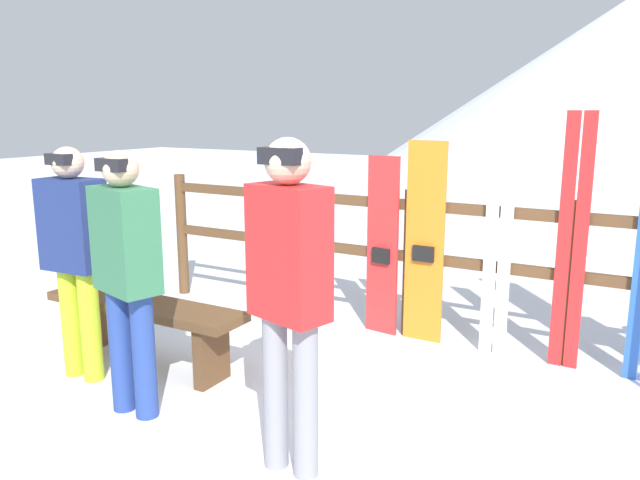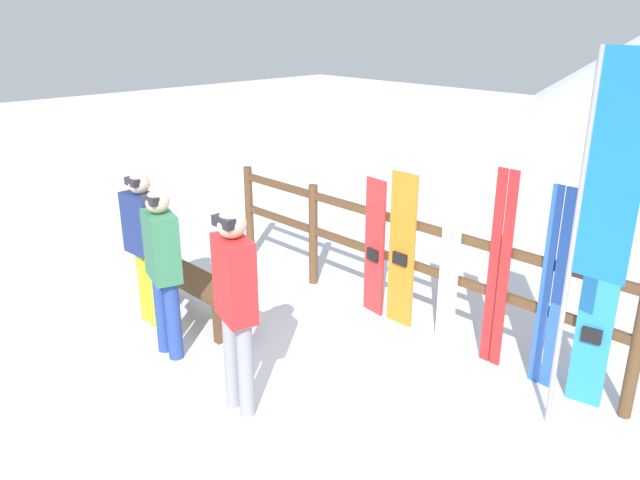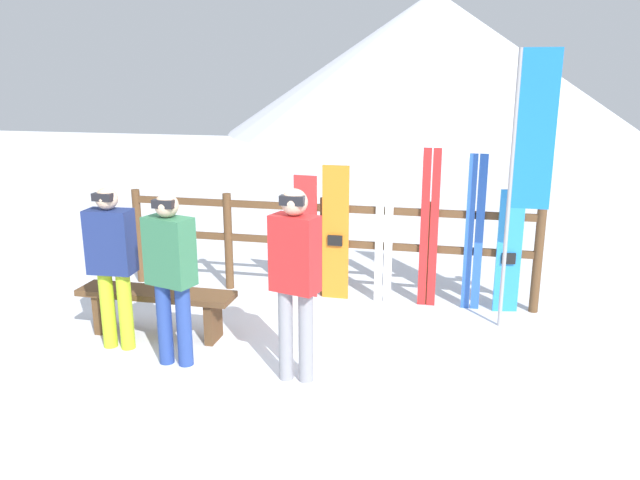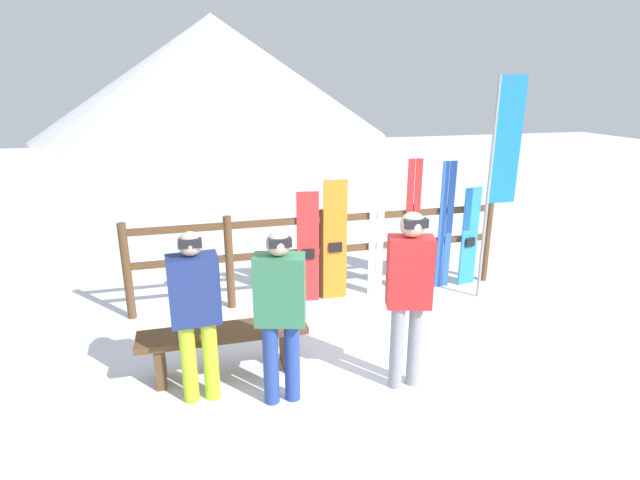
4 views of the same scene
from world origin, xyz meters
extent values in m
plane|color=white|center=(0.00, 0.00, 0.00)|extent=(40.00, 40.00, 0.00)
cone|color=silver|center=(0.00, 23.85, 3.00)|extent=(18.00, 18.00, 6.00)
cylinder|color=brown|center=(-2.37, 1.85, 0.59)|extent=(0.10, 0.10, 1.18)
cylinder|color=brown|center=(-1.18, 1.85, 0.59)|extent=(0.10, 0.10, 1.18)
cylinder|color=brown|center=(0.00, 1.85, 0.59)|extent=(0.10, 0.10, 1.18)
cylinder|color=brown|center=(1.18, 1.85, 0.59)|extent=(0.10, 0.10, 1.18)
cylinder|color=brown|center=(2.37, 1.85, 0.59)|extent=(0.10, 0.10, 1.18)
cube|color=brown|center=(0.00, 1.85, 0.65)|extent=(4.73, 0.05, 0.08)
cube|color=brown|center=(0.00, 1.85, 1.06)|extent=(4.73, 0.05, 0.08)
cube|color=brown|center=(-1.37, 0.35, 0.44)|extent=(1.58, 0.36, 0.06)
cube|color=brown|center=(-1.97, 0.35, 0.21)|extent=(0.08, 0.29, 0.41)
cube|color=brown|center=(-0.78, 0.35, 0.21)|extent=(0.08, 0.29, 0.41)
cylinder|color=#B7D826|center=(-1.70, 0.00, 0.38)|extent=(0.13, 0.13, 0.75)
cylinder|color=#B7D826|center=(-1.51, 0.00, 0.38)|extent=(0.13, 0.13, 0.75)
cube|color=navy|center=(-1.61, 0.00, 1.05)|extent=(0.43, 0.25, 0.60)
sphere|color=#D8B293|center=(-1.61, 0.00, 1.45)|extent=(0.20, 0.20, 0.20)
cube|color=black|center=(-1.61, -0.06, 1.48)|extent=(0.18, 0.07, 0.07)
cylinder|color=navy|center=(-1.01, -0.20, 0.38)|extent=(0.13, 0.13, 0.76)
cylinder|color=navy|center=(-0.83, -0.20, 0.38)|extent=(0.13, 0.13, 0.76)
cube|color=#33724C|center=(-0.92, -0.20, 1.06)|extent=(0.46, 0.33, 0.60)
sphere|color=#D8B293|center=(-0.92, -0.20, 1.46)|extent=(0.21, 0.21, 0.21)
cube|color=black|center=(-0.92, -0.26, 1.49)|extent=(0.19, 0.07, 0.07)
cylinder|color=gray|center=(0.13, -0.26, 0.40)|extent=(0.12, 0.12, 0.81)
cylinder|color=gray|center=(0.30, -0.26, 0.40)|extent=(0.12, 0.12, 0.81)
cube|color=red|center=(0.22, -0.26, 1.13)|extent=(0.43, 0.31, 0.64)
sphere|color=#D8B293|center=(0.22, -0.26, 1.55)|extent=(0.22, 0.22, 0.22)
cube|color=black|center=(0.22, -0.32, 1.58)|extent=(0.20, 0.08, 0.08)
cube|color=red|center=(-0.21, 1.80, 0.72)|extent=(0.28, 0.06, 1.44)
cube|color=black|center=(-0.21, 1.77, 0.65)|extent=(0.15, 0.05, 0.12)
cube|color=orange|center=(0.14, 1.80, 0.78)|extent=(0.31, 0.03, 1.56)
cube|color=black|center=(0.14, 1.77, 0.70)|extent=(0.17, 0.03, 0.12)
cube|color=white|center=(0.65, 1.80, 0.87)|extent=(0.09, 0.02, 1.74)
cube|color=white|center=(0.75, 1.80, 0.87)|extent=(0.09, 0.02, 1.74)
cube|color=red|center=(1.14, 1.80, 0.89)|extent=(0.09, 0.02, 1.78)
cube|color=red|center=(1.25, 1.80, 0.89)|extent=(0.09, 0.02, 1.78)
cube|color=blue|center=(1.63, 1.80, 0.87)|extent=(0.09, 0.02, 1.73)
cube|color=blue|center=(1.73, 1.80, 0.87)|extent=(0.09, 0.02, 1.73)
cube|color=#288CE0|center=(2.06, 1.80, 0.68)|extent=(0.27, 0.08, 1.37)
cube|color=black|center=(2.06, 1.77, 0.61)|extent=(0.15, 0.06, 0.12)
cylinder|color=#99999E|center=(1.98, 1.36, 1.39)|extent=(0.04, 0.04, 2.78)
cube|color=blue|center=(2.18, 1.36, 2.02)|extent=(0.36, 0.01, 1.52)
camera|label=1|loc=(1.75, -2.66, 1.78)|focal=35.00mm
camera|label=2|loc=(3.68, -2.71, 2.96)|focal=35.00mm
camera|label=3|loc=(1.50, -4.96, 2.55)|focal=35.00mm
camera|label=4|loc=(-1.56, -3.96, 2.70)|focal=28.00mm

